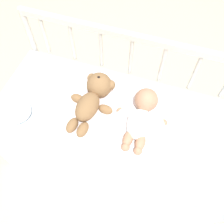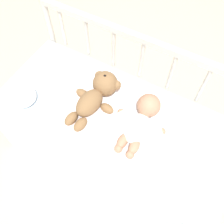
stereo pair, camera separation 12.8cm
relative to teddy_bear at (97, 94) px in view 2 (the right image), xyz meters
The scene contains 7 objects.
ground_plane 0.60m from the teddy_bear, 23.61° to the right, with size 12.00×12.00×0.00m, color #C6B293.
crib_mattress 0.35m from the teddy_bear, 23.61° to the right, with size 1.33×0.62×0.53m.
crib_rail 0.30m from the teddy_bear, 65.06° to the left, with size 1.33×0.04×0.83m.
blanket 0.15m from the teddy_bear, 29.02° to the right, with size 0.75×0.50×0.01m.
teddy_bear is the anchor object (origin of this frame).
baby 0.28m from the teddy_bear, ahead, with size 0.28×0.37×0.13m.
small_pillow 0.44m from the teddy_bear, 152.04° to the right, with size 0.19×0.17×0.06m.
Camera 2 is at (0.33, -0.59, 1.71)m, focal length 40.00 mm.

